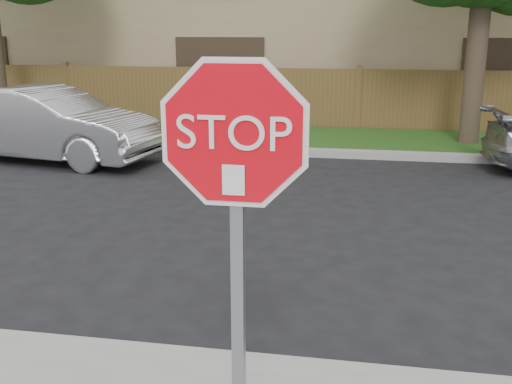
# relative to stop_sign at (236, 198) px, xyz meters

# --- Properties ---
(ground) EXTENTS (90.00, 90.00, 0.00)m
(ground) POSITION_rel_stop_sign_xyz_m (0.49, 1.48, -1.83)
(ground) COLOR black
(ground) RESTS_ON ground
(far_curb) EXTENTS (70.00, 0.30, 0.15)m
(far_curb) POSITION_rel_stop_sign_xyz_m (0.49, 9.63, -1.75)
(far_curb) COLOR gray
(far_curb) RESTS_ON ground
(grass_strip) EXTENTS (70.00, 3.00, 0.12)m
(grass_strip) POSITION_rel_stop_sign_xyz_m (0.49, 11.28, -1.77)
(grass_strip) COLOR #1E4714
(grass_strip) RESTS_ON ground
(fence) EXTENTS (70.00, 0.12, 1.60)m
(fence) POSITION_rel_stop_sign_xyz_m (0.49, 12.88, -1.03)
(fence) COLOR brown
(fence) RESTS_ON ground
(stop_sign) EXTENTS (1.01, 0.13, 2.55)m
(stop_sign) POSITION_rel_stop_sign_xyz_m (0.00, 0.00, 0.00)
(stop_sign) COLOR gray
(stop_sign) RESTS_ON sidewalk_near
(sedan_left) EXTENTS (4.72, 2.31, 1.49)m
(sedan_left) POSITION_rel_stop_sign_xyz_m (-5.60, 8.27, -1.09)
(sedan_left) COLOR #B6B6BB
(sedan_left) RESTS_ON ground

